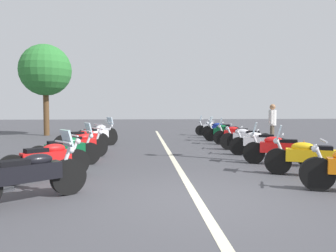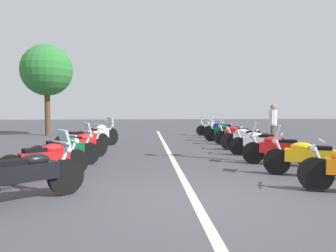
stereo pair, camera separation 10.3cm
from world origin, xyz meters
name	(u,v)px [view 2 (the right image)]	position (x,y,z in m)	size (l,w,h in m)	color
ground_plane	(194,200)	(0.00, 0.00, 0.00)	(80.00, 80.00, 0.00)	#424247
lane_centre_stripe	(170,154)	(5.78, 0.00, 0.00)	(22.48, 0.16, 0.01)	beige
motorcycle_left_row_0	(26,174)	(0.13, 2.92, 0.48)	(1.44, 1.80, 1.23)	black
motorcycle_left_row_1	(46,160)	(1.87, 3.11, 0.46)	(1.36, 1.74, 1.00)	black
motorcycle_left_row_2	(66,150)	(3.50, 3.06, 0.47)	(1.15, 1.81, 1.21)	black
motorcycle_left_row_3	(80,145)	(4.94, 2.95, 0.45)	(1.31, 1.66, 0.98)	black
motorcycle_left_row_4	(83,139)	(6.54, 3.15, 0.47)	(1.38, 1.82, 1.02)	black
motorcycle_left_row_5	(96,135)	(8.18, 2.92, 0.48)	(1.52, 1.78, 1.23)	black
motorcycle_left_row_6	(99,133)	(9.90, 3.05, 0.46)	(1.52, 1.70, 1.00)	black
motorcycle_right_row_1	(308,157)	(1.77, -2.98, 0.47)	(1.06, 1.98, 1.21)	black
motorcycle_right_row_2	(278,149)	(3.34, -2.91, 0.47)	(1.02, 1.95, 1.21)	black
motorcycle_right_row_3	(259,143)	(5.07, -2.95, 0.45)	(0.97, 1.93, 0.99)	black
motorcycle_right_row_4	(246,138)	(6.57, -3.00, 0.46)	(0.83, 2.01, 1.01)	black
motorcycle_right_row_5	(237,135)	(8.31, -3.11, 0.46)	(0.94, 1.98, 1.20)	black
motorcycle_right_row_6	(225,132)	(9.70, -2.96, 0.46)	(1.04, 1.96, 1.20)	black
motorcycle_right_row_7	(222,130)	(11.31, -3.16, 0.46)	(1.03, 1.97, 1.01)	black
motorcycle_right_row_8	(213,128)	(13.01, -3.08, 0.46)	(0.90, 2.00, 1.19)	black
traffic_cone_0	(304,150)	(4.29, -4.13, 0.29)	(0.36, 0.36, 0.61)	orange
bystander_0	(273,121)	(7.81, -4.53, 1.05)	(0.46, 0.34, 1.78)	brown
roadside_tree_0	(47,71)	(13.98, 6.58, 3.79)	(2.97, 2.97, 5.30)	brown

